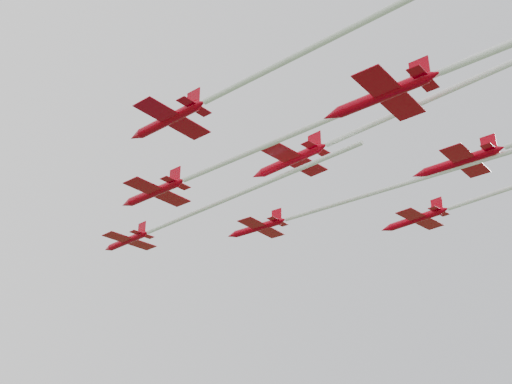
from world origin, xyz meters
TOP-DOWN VIEW (x-y plane):
  - jet_lead at (-6.78, 12.42)m, footprint 9.89×48.35m
  - jet_row2_left at (-10.13, -9.14)m, footprint 15.62×64.95m
  - jet_row2_right at (7.17, -8.29)m, footprint 16.13×58.00m
  - jet_row3_left at (-18.96, -29.39)m, footprint 15.95×67.35m
  - jet_row3_mid at (-2.16, -19.04)m, footprint 10.13×50.68m
  - jet_row3_right at (21.32, -19.83)m, footprint 8.81×50.14m
  - jet_row4_left at (-6.74, -34.83)m, footprint 13.01×43.67m

SIDE VIEW (x-z plane):
  - jet_row3_left at x=-18.96m, z-range 51.49..54.03m
  - jet_row4_left at x=-6.74m, z-range 51.87..54.81m
  - jet_row2_right at x=7.17m, z-range 52.44..54.90m
  - jet_lead at x=-6.78m, z-range 52.43..54.95m
  - jet_row2_left at x=-10.13m, z-range 52.94..55.74m
  - jet_row3_right at x=21.32m, z-range 53.15..55.75m
  - jet_row3_mid at x=-2.16m, z-range 54.40..57.22m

